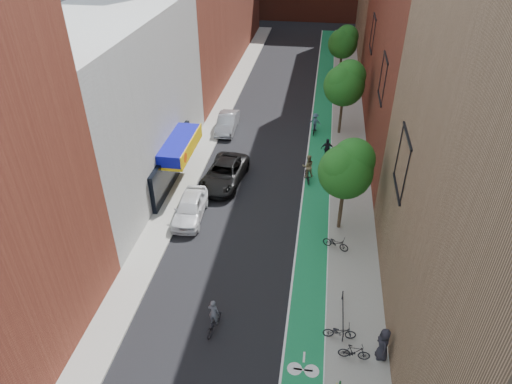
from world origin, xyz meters
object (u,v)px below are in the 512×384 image
at_px(parked_car_white, 190,208).
at_px(cyclist_lane_mid, 327,154).
at_px(cyclist_lane_near, 308,170).
at_px(parked_car_black, 224,173).
at_px(cyclist_lead, 214,320).
at_px(pedestrian, 383,344).
at_px(parked_car_silver, 227,123).
at_px(cyclist_lane_far, 315,125).

relative_size(parked_car_white, cyclist_lane_mid, 2.25).
bearing_deg(cyclist_lane_near, parked_car_black, -2.14).
bearing_deg(cyclist_lane_mid, cyclist_lane_near, 60.56).
relative_size(cyclist_lead, cyclist_lane_near, 0.90).
bearing_deg(cyclist_lane_mid, parked_car_black, 24.38).
bearing_deg(parked_car_black, cyclist_lane_mid, 34.74).
bearing_deg(pedestrian, parked_car_silver, -158.39).
bearing_deg(parked_car_black, cyclist_lead, -74.99).
bearing_deg(cyclist_lane_near, cyclist_lane_mid, -127.68).
xyz_separation_m(parked_car_silver, pedestrian, (12.20, -23.03, 0.31)).
distance_m(cyclist_lead, cyclist_lane_mid, 18.71).
height_order(parked_car_silver, cyclist_lane_far, cyclist_lane_far).
distance_m(parked_car_silver, pedestrian, 26.07).
distance_m(parked_car_white, pedestrian, 15.31).
distance_m(parked_car_silver, cyclist_lead, 22.84).
xyz_separation_m(cyclist_lane_mid, pedestrian, (3.02, -18.50, 0.31)).
bearing_deg(parked_car_white, cyclist_lane_mid, 42.36).
bearing_deg(cyclist_lead, parked_car_silver, -70.15).
bearing_deg(pedestrian, cyclist_lane_mid, -177.03).
relative_size(parked_car_white, cyclist_lane_near, 2.16).
bearing_deg(cyclist_lane_far, pedestrian, 106.70).
xyz_separation_m(parked_car_black, pedestrian, (10.60, -14.21, 0.27)).
bearing_deg(parked_car_black, cyclist_lane_far, 61.20).
bearing_deg(parked_car_white, pedestrian, -41.21).
xyz_separation_m(parked_car_black, parked_car_silver, (-1.60, 8.83, -0.04)).
xyz_separation_m(parked_car_white, cyclist_lane_far, (7.77, 14.13, 0.04)).
height_order(parked_car_white, parked_car_silver, parked_car_white).
bearing_deg(cyclist_lane_near, cyclist_lead, 62.16).
xyz_separation_m(parked_car_white, pedestrian, (11.97, -9.54, 0.28)).
xyz_separation_m(parked_car_black, cyclist_lane_near, (6.20, 1.23, 0.12)).
bearing_deg(parked_car_silver, cyclist_lane_mid, -27.63).
distance_m(cyclist_lane_mid, cyclist_lane_far, 5.31).
xyz_separation_m(cyclist_lead, cyclist_lane_near, (3.84, 14.90, 0.28)).
bearing_deg(cyclist_lane_mid, parked_car_silver, -31.43).
relative_size(parked_car_white, cyclist_lane_far, 2.44).
xyz_separation_m(parked_car_black, cyclist_lane_mid, (7.58, 4.29, -0.04)).
distance_m(parked_car_white, cyclist_lane_near, 9.60).
height_order(cyclist_lead, cyclist_lane_near, cyclist_lane_near).
distance_m(parked_car_white, cyclist_lead, 9.75).
distance_m(parked_car_black, parked_car_silver, 8.97).
relative_size(cyclist_lane_near, pedestrian, 1.17).
xyz_separation_m(parked_car_white, cyclist_lane_near, (7.57, 5.90, 0.13)).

